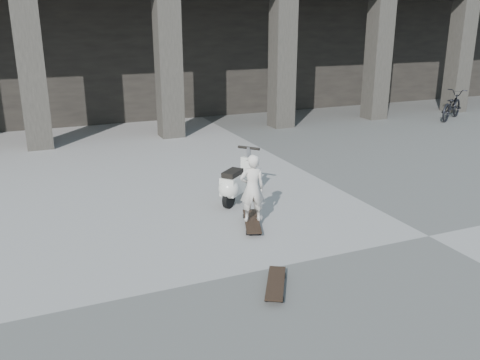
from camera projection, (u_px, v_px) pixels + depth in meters
name	position (u px, v px, depth m)	size (l,w,h in m)	color
ground	(429.00, 236.00, 7.97)	(90.00, 90.00, 0.00)	#51504E
colonnade	(176.00, 25.00, 19.13)	(28.00, 8.82, 6.00)	black
longboard	(252.00, 221.00, 8.33)	(0.57, 1.04, 0.10)	black
skateboard_spare	(276.00, 284.00, 6.38)	(0.62, 0.85, 0.10)	black
child	(252.00, 188.00, 8.15)	(0.41, 0.27, 1.11)	beige
scooter	(235.00, 184.00, 9.27)	(1.11, 0.99, 0.95)	black
bicycle	(452.00, 105.00, 17.06)	(0.64, 1.83, 0.96)	black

